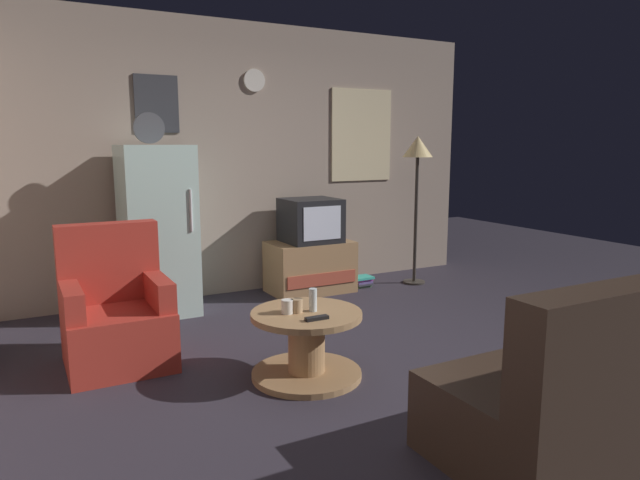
{
  "coord_description": "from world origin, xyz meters",
  "views": [
    {
      "loc": [
        -2.15,
        -3.06,
        1.51
      ],
      "look_at": [
        -0.02,
        0.9,
        0.75
      ],
      "focal_mm": 32.05,
      "sensor_mm": 36.0,
      "label": 1
    }
  ],
  "objects_px": {
    "remote_control": "(317,318)",
    "armchair": "(116,316)",
    "tv_stand": "(310,267)",
    "coffee_table": "(307,344)",
    "wine_glass": "(313,300)",
    "mug_ceramic_white": "(287,307)",
    "fridge": "(158,230)",
    "crt_tv": "(311,220)",
    "couch": "(605,388)",
    "standing_lamp": "(417,158)",
    "mug_ceramic_tan": "(297,306)",
    "book_stack": "(362,281)"
  },
  "relations": [
    {
      "from": "remote_control",
      "to": "armchair",
      "type": "bearing_deg",
      "value": 135.72
    },
    {
      "from": "tv_stand",
      "to": "coffee_table",
      "type": "relative_size",
      "value": 1.17
    },
    {
      "from": "wine_glass",
      "to": "mug_ceramic_white",
      "type": "height_order",
      "value": "wine_glass"
    },
    {
      "from": "fridge",
      "to": "remote_control",
      "type": "distance_m",
      "value": 2.18
    },
    {
      "from": "mug_ceramic_white",
      "to": "remote_control",
      "type": "distance_m",
      "value": 0.23
    },
    {
      "from": "crt_tv",
      "to": "couch",
      "type": "distance_m",
      "value": 3.45
    },
    {
      "from": "standing_lamp",
      "to": "remote_control",
      "type": "bearing_deg",
      "value": -139.31
    },
    {
      "from": "wine_glass",
      "to": "mug_ceramic_tan",
      "type": "relative_size",
      "value": 1.67
    },
    {
      "from": "tv_stand",
      "to": "couch",
      "type": "relative_size",
      "value": 0.49
    },
    {
      "from": "standing_lamp",
      "to": "book_stack",
      "type": "relative_size",
      "value": 7.48
    },
    {
      "from": "remote_control",
      "to": "armchair",
      "type": "relative_size",
      "value": 0.16
    },
    {
      "from": "mug_ceramic_tan",
      "to": "armchair",
      "type": "height_order",
      "value": "armchair"
    },
    {
      "from": "crt_tv",
      "to": "mug_ceramic_white",
      "type": "bearing_deg",
      "value": -121.14
    },
    {
      "from": "tv_stand",
      "to": "couch",
      "type": "bearing_deg",
      "value": -91.97
    },
    {
      "from": "fridge",
      "to": "armchair",
      "type": "distance_m",
      "value": 1.27
    },
    {
      "from": "crt_tv",
      "to": "coffee_table",
      "type": "relative_size",
      "value": 0.75
    },
    {
      "from": "standing_lamp",
      "to": "coffee_table",
      "type": "distance_m",
      "value": 3.02
    },
    {
      "from": "wine_glass",
      "to": "mug_ceramic_tan",
      "type": "xyz_separation_m",
      "value": [
        -0.11,
        0.02,
        -0.03
      ]
    },
    {
      "from": "crt_tv",
      "to": "standing_lamp",
      "type": "relative_size",
      "value": 0.34
    },
    {
      "from": "tv_stand",
      "to": "armchair",
      "type": "xyz_separation_m",
      "value": [
        -2.07,
        -1.1,
        0.08
      ]
    },
    {
      "from": "remote_control",
      "to": "couch",
      "type": "height_order",
      "value": "couch"
    },
    {
      "from": "armchair",
      "to": "couch",
      "type": "xyz_separation_m",
      "value": [
        1.96,
        -2.32,
        -0.03
      ]
    },
    {
      "from": "book_stack",
      "to": "mug_ceramic_white",
      "type": "bearing_deg",
      "value": -133.4
    },
    {
      "from": "tv_stand",
      "to": "remote_control",
      "type": "distance_m",
      "value": 2.38
    },
    {
      "from": "standing_lamp",
      "to": "mug_ceramic_white",
      "type": "distance_m",
      "value": 3.01
    },
    {
      "from": "remote_control",
      "to": "book_stack",
      "type": "bearing_deg",
      "value": 52.17
    },
    {
      "from": "tv_stand",
      "to": "mug_ceramic_white",
      "type": "xyz_separation_m",
      "value": [
        -1.15,
        -1.92,
        0.23
      ]
    },
    {
      "from": "remote_control",
      "to": "armchair",
      "type": "distance_m",
      "value": 1.46
    },
    {
      "from": "wine_glass",
      "to": "armchair",
      "type": "distance_m",
      "value": 1.4
    },
    {
      "from": "standing_lamp",
      "to": "mug_ceramic_tan",
      "type": "height_order",
      "value": "standing_lamp"
    },
    {
      "from": "mug_ceramic_white",
      "to": "mug_ceramic_tan",
      "type": "relative_size",
      "value": 1.0
    },
    {
      "from": "crt_tv",
      "to": "couch",
      "type": "relative_size",
      "value": 0.32
    },
    {
      "from": "mug_ceramic_tan",
      "to": "armchair",
      "type": "distance_m",
      "value": 1.3
    },
    {
      "from": "fridge",
      "to": "tv_stand",
      "type": "height_order",
      "value": "fridge"
    },
    {
      "from": "coffee_table",
      "to": "couch",
      "type": "relative_size",
      "value": 0.42
    },
    {
      "from": "fridge",
      "to": "wine_glass",
      "type": "height_order",
      "value": "fridge"
    },
    {
      "from": "tv_stand",
      "to": "remote_control",
      "type": "height_order",
      "value": "tv_stand"
    },
    {
      "from": "fridge",
      "to": "tv_stand",
      "type": "bearing_deg",
      "value": 0.87
    },
    {
      "from": "tv_stand",
      "to": "wine_glass",
      "type": "bearing_deg",
      "value": -116.77
    },
    {
      "from": "remote_control",
      "to": "standing_lamp",
      "type": "bearing_deg",
      "value": 41.49
    },
    {
      "from": "armchair",
      "to": "book_stack",
      "type": "height_order",
      "value": "armchair"
    },
    {
      "from": "fridge",
      "to": "coffee_table",
      "type": "distance_m",
      "value": 2.05
    },
    {
      "from": "standing_lamp",
      "to": "couch",
      "type": "relative_size",
      "value": 0.94
    },
    {
      "from": "crt_tv",
      "to": "remote_control",
      "type": "bearing_deg",
      "value": -116.43
    },
    {
      "from": "fridge",
      "to": "crt_tv",
      "type": "relative_size",
      "value": 3.28
    },
    {
      "from": "standing_lamp",
      "to": "couch",
      "type": "bearing_deg",
      "value": -111.95
    },
    {
      "from": "book_stack",
      "to": "crt_tv",
      "type": "bearing_deg",
      "value": 171.1
    },
    {
      "from": "crt_tv",
      "to": "wine_glass",
      "type": "xyz_separation_m",
      "value": [
        -0.99,
        -1.95,
        -0.23
      ]
    },
    {
      "from": "standing_lamp",
      "to": "crt_tv",
      "type": "bearing_deg",
      "value": 169.69
    },
    {
      "from": "fridge",
      "to": "crt_tv",
      "type": "bearing_deg",
      "value": 0.83
    }
  ]
}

